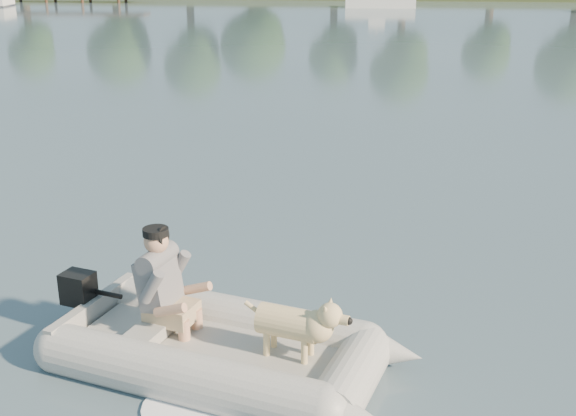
# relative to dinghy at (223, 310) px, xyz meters

# --- Properties ---
(water) EXTENTS (160.00, 160.00, 0.00)m
(water) POSITION_rel_dinghy_xyz_m (0.42, 0.25, -0.62)
(water) COLOR slate
(water) RESTS_ON ground
(dinghy) EXTENTS (5.80, 4.95, 1.44)m
(dinghy) POSITION_rel_dinghy_xyz_m (0.00, 0.00, 0.00)
(dinghy) COLOR #999994
(dinghy) RESTS_ON water
(man) EXTENTS (0.90, 0.83, 1.12)m
(man) POSITION_rel_dinghy_xyz_m (-0.68, 0.25, 0.19)
(man) COLOR slate
(man) RESTS_ON dinghy
(dog) EXTENTS (1.03, 0.60, 0.65)m
(dog) POSITION_rel_dinghy_xyz_m (0.66, -0.13, -0.08)
(dog) COLOR tan
(dog) RESTS_ON dinghy
(outboard_motor) EXTENTS (0.50, 0.41, 0.82)m
(outboard_motor) POSITION_rel_dinghy_xyz_m (-1.66, 0.48, -0.29)
(outboard_motor) COLOR black
(outboard_motor) RESTS_ON dinghy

